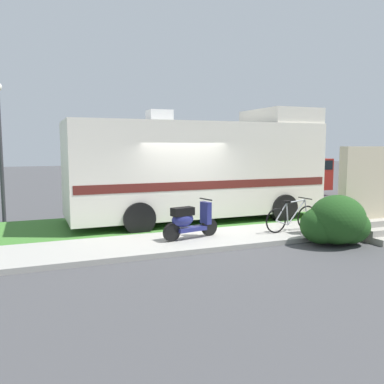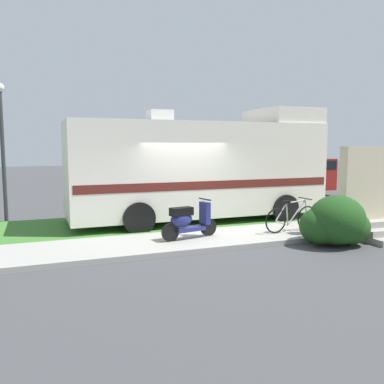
{
  "view_description": "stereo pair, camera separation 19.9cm",
  "coord_description": "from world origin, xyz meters",
  "px_view_note": "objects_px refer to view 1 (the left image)",
  "views": [
    {
      "loc": [
        -4.05,
        -10.33,
        2.43
      ],
      "look_at": [
        0.26,
        0.3,
        1.1
      ],
      "focal_mm": 37.83,
      "sensor_mm": 36.0,
      "label": 1
    },
    {
      "loc": [
        -3.86,
        -10.4,
        2.43
      ],
      "look_at": [
        0.26,
        0.3,
        1.1
      ],
      "focal_mm": 37.83,
      "sensor_mm": 36.0,
      "label": 2
    }
  ],
  "objects_px": {
    "scooter": "(189,220)",
    "bottle_spare": "(358,220)",
    "pickup_truck_near": "(282,176)",
    "motorhome_rv": "(199,168)",
    "street_lamp_post": "(0,139)",
    "bottle_green": "(347,223)",
    "bicycle": "(292,217)"
  },
  "relations": [
    {
      "from": "bicycle",
      "to": "street_lamp_post",
      "type": "height_order",
      "value": "street_lamp_post"
    },
    {
      "from": "bottle_spare",
      "to": "bicycle",
      "type": "bearing_deg",
      "value": -175.87
    },
    {
      "from": "bicycle",
      "to": "pickup_truck_near",
      "type": "bearing_deg",
      "value": 57.15
    },
    {
      "from": "motorhome_rv",
      "to": "street_lamp_post",
      "type": "xyz_separation_m",
      "value": [
        -5.82,
        2.11,
        0.9
      ]
    },
    {
      "from": "bicycle",
      "to": "pickup_truck_near",
      "type": "height_order",
      "value": "pickup_truck_near"
    },
    {
      "from": "bottle_spare",
      "to": "motorhome_rv",
      "type": "bearing_deg",
      "value": 145.95
    },
    {
      "from": "pickup_truck_near",
      "to": "street_lamp_post",
      "type": "bearing_deg",
      "value": -168.0
    },
    {
      "from": "bicycle",
      "to": "bottle_green",
      "type": "xyz_separation_m",
      "value": [
        1.8,
        -0.14,
        -0.27
      ]
    },
    {
      "from": "scooter",
      "to": "bicycle",
      "type": "distance_m",
      "value": 2.9
    },
    {
      "from": "bottle_green",
      "to": "bicycle",
      "type": "bearing_deg",
      "value": 175.49
    },
    {
      "from": "motorhome_rv",
      "to": "bottle_green",
      "type": "bearing_deg",
      "value": -42.6
    },
    {
      "from": "bottle_green",
      "to": "scooter",
      "type": "bearing_deg",
      "value": 175.62
    },
    {
      "from": "bicycle",
      "to": "street_lamp_post",
      "type": "distance_m",
      "value": 9.1
    },
    {
      "from": "scooter",
      "to": "bottle_spare",
      "type": "height_order",
      "value": "scooter"
    },
    {
      "from": "street_lamp_post",
      "to": "bicycle",
      "type": "bearing_deg",
      "value": -34.35
    },
    {
      "from": "bicycle",
      "to": "bottle_spare",
      "type": "relative_size",
      "value": 7.65
    },
    {
      "from": "bottle_green",
      "to": "street_lamp_post",
      "type": "relative_size",
      "value": 0.06
    },
    {
      "from": "bottle_spare",
      "to": "pickup_truck_near",
      "type": "bearing_deg",
      "value": 72.1
    },
    {
      "from": "pickup_truck_near",
      "to": "bottle_green",
      "type": "relative_size",
      "value": 24.18
    },
    {
      "from": "motorhome_rv",
      "to": "bottle_spare",
      "type": "distance_m",
      "value": 5.05
    },
    {
      "from": "motorhome_rv",
      "to": "pickup_truck_near",
      "type": "bearing_deg",
      "value": 36.38
    },
    {
      "from": "bottle_green",
      "to": "bottle_spare",
      "type": "bearing_deg",
      "value": 24.54
    },
    {
      "from": "motorhome_rv",
      "to": "scooter",
      "type": "xyz_separation_m",
      "value": [
        -1.41,
        -2.66,
        -1.14
      ]
    },
    {
      "from": "bottle_green",
      "to": "street_lamp_post",
      "type": "distance_m",
      "value": 10.73
    },
    {
      "from": "bicycle",
      "to": "pickup_truck_near",
      "type": "xyz_separation_m",
      "value": [
        4.9,
        7.59,
        0.46
      ]
    },
    {
      "from": "bottle_spare",
      "to": "street_lamp_post",
      "type": "bearing_deg",
      "value": 153.88
    },
    {
      "from": "pickup_truck_near",
      "to": "bottle_green",
      "type": "xyz_separation_m",
      "value": [
        -3.1,
        -7.73,
        -0.73
      ]
    },
    {
      "from": "pickup_truck_near",
      "to": "motorhome_rv",
      "type": "bearing_deg",
      "value": -143.62
    },
    {
      "from": "motorhome_rv",
      "to": "bicycle",
      "type": "relative_size",
      "value": 4.66
    },
    {
      "from": "scooter",
      "to": "pickup_truck_near",
      "type": "relative_size",
      "value": 0.27
    },
    {
      "from": "pickup_truck_near",
      "to": "bottle_green",
      "type": "distance_m",
      "value": 8.36
    },
    {
      "from": "bottle_green",
      "to": "bottle_spare",
      "type": "height_order",
      "value": "bottle_green"
    }
  ]
}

